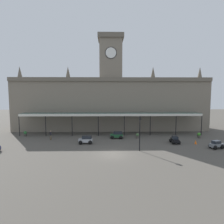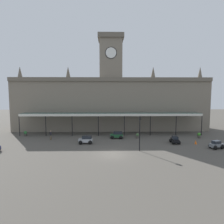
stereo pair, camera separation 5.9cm
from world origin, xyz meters
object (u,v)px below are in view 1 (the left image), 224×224
car_green_estate (117,135)px  planter_by_canopy (25,134)px  car_silver_estate (86,140)px  car_grey_sedan (216,145)px  traffic_cone (196,142)px  victorian_lamppost (140,129)px  planter_forecourt_centre (199,135)px  pedestrian_crossing_forecourt (51,135)px  car_black_sedan (175,140)px  planter_near_kerb (137,136)px

car_green_estate → planter_by_canopy: car_green_estate is taller
car_silver_estate → planter_by_canopy: size_ratio=2.36×
car_grey_sedan → traffic_cone: bearing=127.0°
victorian_lamppost → planter_forecourt_centre: bearing=32.6°
car_green_estate → pedestrian_crossing_forecourt: (-11.67, -0.79, 0.34)m
car_black_sedan → car_grey_sedan: (5.18, -3.08, 0.00)m
car_green_estate → traffic_cone: size_ratio=3.69×
car_green_estate → victorian_lamppost: size_ratio=0.46×
victorian_lamppost → planter_by_canopy: bearing=153.7°
car_silver_estate → pedestrian_crossing_forecourt: (-6.44, 2.67, 0.34)m
car_silver_estate → car_grey_sedan: bearing=-9.2°
planter_forecourt_centre → car_grey_sedan: bearing=-95.0°
car_green_estate → car_grey_sedan: 15.98m
planter_forecourt_centre → car_black_sedan: bearing=-146.7°
car_black_sedan → car_grey_sedan: 6.03m
victorian_lamppost → pedestrian_crossing_forecourt: bearing=154.8°
car_grey_sedan → pedestrian_crossing_forecourt: pedestrian_crossing_forecourt is taller
car_grey_sedan → car_silver_estate: bearing=170.8°
car_grey_sedan → planter_near_kerb: 12.71m
planter_near_kerb → car_grey_sedan: bearing=-31.9°
car_green_estate → car_grey_sedan: car_green_estate is taller
car_black_sedan → planter_by_canopy: 27.43m
car_silver_estate → planter_forecourt_centre: car_silver_estate is taller
car_black_sedan → planter_near_kerb: bearing=147.1°
pedestrian_crossing_forecourt → planter_forecourt_centre: 26.83m
car_black_sedan → pedestrian_crossing_forecourt: size_ratio=1.24×
car_grey_sedan → planter_by_canopy: bearing=164.2°
planter_by_canopy → car_silver_estate: bearing=-25.7°
car_silver_estate → pedestrian_crossing_forecourt: size_ratio=1.36×
car_black_sedan → planter_forecourt_centre: bearing=33.3°
car_green_estate → planter_near_kerb: bearing=0.7°
car_green_estate → car_grey_sedan: bearing=-24.7°
pedestrian_crossing_forecourt → car_black_sedan: bearing=-7.6°
car_green_estate → car_grey_sedan: (14.52, -6.67, -0.06)m
car_green_estate → car_grey_sedan: size_ratio=1.05×
pedestrian_crossing_forecourt → traffic_cone: (24.26, -3.30, -0.59)m
car_grey_sedan → planter_forecourt_centre: (0.61, 6.88, -0.01)m
planter_forecourt_centre → car_green_estate: bearing=-179.2°
car_black_sedan → victorian_lamppost: (-6.47, -4.04, 2.63)m
car_silver_estate → planter_by_canopy: car_silver_estate is taller
car_black_sedan → traffic_cone: bearing=-8.8°
victorian_lamppost → traffic_cone: victorian_lamppost is taller
car_black_sedan → pedestrian_crossing_forecourt: pedestrian_crossing_forecourt is taller
traffic_cone → planter_near_kerb: 9.77m
victorian_lamppost → planter_near_kerb: 8.16m
victorian_lamppost → planter_near_kerb: victorian_lamppost is taller
traffic_cone → planter_by_canopy: 30.70m
car_green_estate → planter_by_canopy: bearing=172.2°
victorian_lamppost → planter_by_canopy: 22.79m
car_grey_sedan → pedestrian_crossing_forecourt: (-26.20, 5.88, 0.41)m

